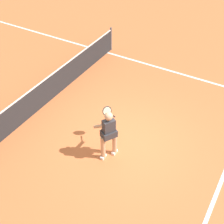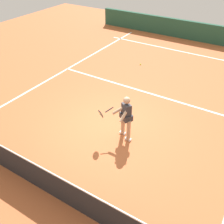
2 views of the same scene
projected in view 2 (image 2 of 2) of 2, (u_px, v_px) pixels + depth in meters
name	position (u px, v px, depth m)	size (l,w,h in m)	color
ground_plane	(109.00, 127.00, 9.12)	(27.23, 27.23, 0.00)	#C66638
court_back_wall	(199.00, 32.00, 15.87)	(13.51, 0.24, 1.11)	#23513D
baseline_marking	(186.00, 52.00, 14.66)	(9.51, 0.10, 0.01)	white
service_line_marking	(145.00, 92.00, 11.07)	(8.51, 0.10, 0.01)	white
sideline_right_marking	(24.00, 94.00, 10.96)	(0.10, 18.95, 0.01)	white
court_net	(42.00, 178.00, 6.62)	(9.19, 0.08, 1.01)	#4C4C51
tennis_player	(125.00, 116.00, 8.18)	(1.07, 0.79, 1.55)	tan
tennis_ball_near	(140.00, 64.00, 13.29)	(0.07, 0.07, 0.07)	#D1E533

